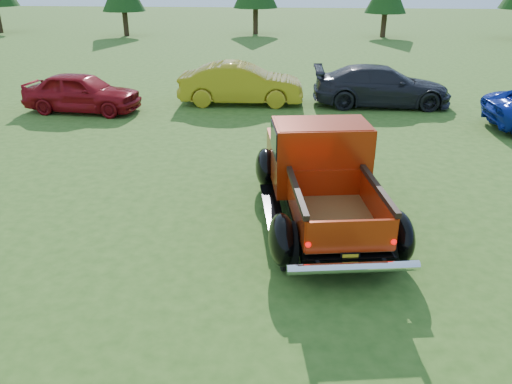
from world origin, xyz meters
TOP-DOWN VIEW (x-y plane):
  - ground at (0.00, 0.00)m, footprint 120.00×120.00m
  - pickup_truck at (0.97, 1.79)m, footprint 2.85×4.98m
  - show_car_red at (-6.50, 8.58)m, footprint 3.84×1.80m
  - show_car_yellow at (-1.50, 10.12)m, footprint 4.27×1.69m
  - show_car_grey at (3.26, 10.33)m, footprint 4.64×2.01m

SIDE VIEW (x-z plane):
  - ground at x=0.00m, z-range 0.00..0.00m
  - show_car_red at x=-6.50m, z-range 0.00..1.27m
  - show_car_grey at x=3.26m, z-range 0.00..1.33m
  - show_car_yellow at x=-1.50m, z-range 0.00..1.38m
  - pickup_truck at x=0.97m, z-range -0.04..1.72m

